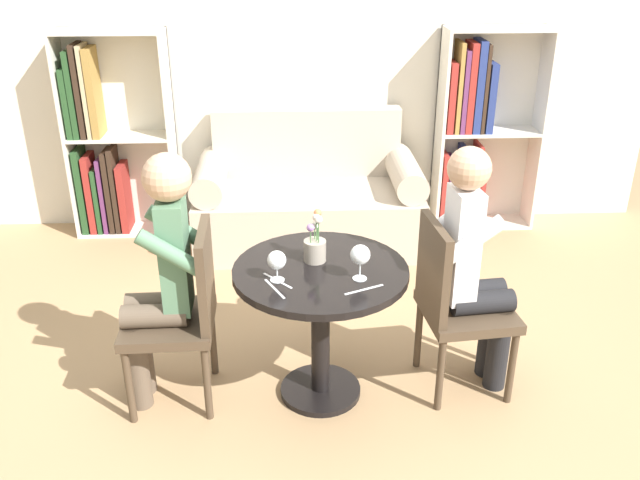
# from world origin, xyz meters

# --- Properties ---
(ground_plane) EXTENTS (16.00, 16.00, 0.00)m
(ground_plane) POSITION_xyz_m (0.00, 0.00, 0.00)
(ground_plane) COLOR tan
(back_wall) EXTENTS (5.20, 0.05, 2.70)m
(back_wall) POSITION_xyz_m (0.00, 2.23, 1.35)
(back_wall) COLOR silver
(back_wall) RESTS_ON ground_plane
(round_table) EXTENTS (0.81, 0.81, 0.70)m
(round_table) POSITION_xyz_m (0.00, 0.00, 0.54)
(round_table) COLOR black
(round_table) RESTS_ON ground_plane
(couch) EXTENTS (1.59, 0.80, 0.92)m
(couch) POSITION_xyz_m (0.00, 1.80, 0.31)
(couch) COLOR #B7A893
(couch) RESTS_ON ground_plane
(bookshelf_left) EXTENTS (0.75, 0.28, 1.48)m
(bookshelf_left) POSITION_xyz_m (-1.45, 2.06, 0.68)
(bookshelf_left) COLOR silver
(bookshelf_left) RESTS_ON ground_plane
(bookshelf_right) EXTENTS (0.75, 0.28, 1.48)m
(bookshelf_right) POSITION_xyz_m (1.25, 2.06, 0.71)
(bookshelf_right) COLOR silver
(bookshelf_right) RESTS_ON ground_plane
(chair_left) EXTENTS (0.43, 0.43, 0.90)m
(chair_left) POSITION_xyz_m (-0.65, 0.01, 0.49)
(chair_left) COLOR #473828
(chair_left) RESTS_ON ground_plane
(chair_right) EXTENTS (0.46, 0.46, 0.90)m
(chair_right) POSITION_xyz_m (0.65, 0.04, 0.49)
(chair_right) COLOR #473828
(chair_right) RESTS_ON ground_plane
(person_left) EXTENTS (0.42, 0.35, 1.26)m
(person_left) POSITION_xyz_m (-0.73, 0.01, 0.68)
(person_left) COLOR brown
(person_left) RESTS_ON ground_plane
(person_right) EXTENTS (0.44, 0.37, 1.26)m
(person_right) POSITION_xyz_m (0.73, 0.05, 0.66)
(person_right) COLOR black
(person_right) RESTS_ON ground_plane
(wine_glass_left) EXTENTS (0.08, 0.08, 0.14)m
(wine_glass_left) POSITION_xyz_m (-0.20, -0.10, 0.80)
(wine_glass_left) COLOR white
(wine_glass_left) RESTS_ON round_table
(wine_glass_right) EXTENTS (0.09, 0.09, 0.16)m
(wine_glass_right) POSITION_xyz_m (0.17, -0.11, 0.82)
(wine_glass_right) COLOR white
(wine_glass_right) RESTS_ON round_table
(flower_vase) EXTENTS (0.10, 0.10, 0.26)m
(flower_vase) POSITION_xyz_m (-0.02, 0.08, 0.78)
(flower_vase) COLOR #9E9384
(flower_vase) RESTS_ON round_table
(knife_left_setting) EXTENTS (0.18, 0.09, 0.00)m
(knife_left_setting) POSITION_xyz_m (0.18, -0.21, 0.70)
(knife_left_setting) COLOR silver
(knife_left_setting) RESTS_ON round_table
(fork_left_setting) EXTENTS (0.09, 0.18, 0.00)m
(fork_left_setting) POSITION_xyz_m (-0.21, -0.18, 0.70)
(fork_left_setting) COLOR silver
(fork_left_setting) RESTS_ON round_table
(knife_right_setting) EXTENTS (0.13, 0.15, 0.00)m
(knife_right_setting) POSITION_xyz_m (-0.20, -0.11, 0.70)
(knife_right_setting) COLOR silver
(knife_right_setting) RESTS_ON round_table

